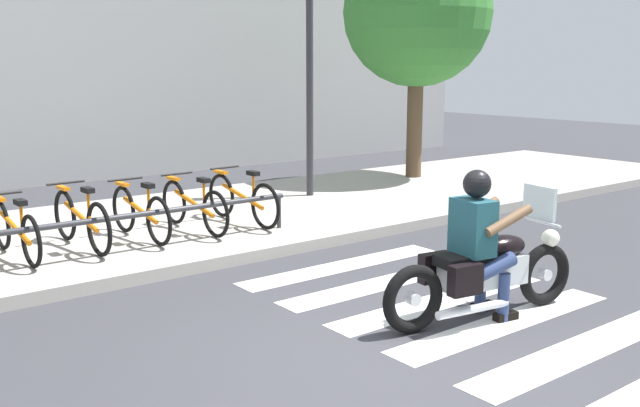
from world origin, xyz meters
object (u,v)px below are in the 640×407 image
rider (479,235)px  bicycle_3 (15,230)px  motorcycle (484,272)px  street_lamp (310,68)px  bicycle_4 (81,220)px  bicycle_6 (194,206)px  tree_near_rack (417,13)px  bike_rack (64,227)px  bicycle_7 (242,199)px  bicycle_5 (140,213)px

rider → bicycle_3: (-2.98, 4.34, -0.34)m
motorcycle → street_lamp: street_lamp is taller
rider → bicycle_4: bearing=117.0°
motorcycle → bicycle_6: 4.42m
rider → street_lamp: bearing=68.3°
motorcycle → tree_near_rack: bearing=49.7°
bike_rack → bicycle_3: bearing=124.7°
bicycle_6 → bicycle_7: 0.77m
bicycle_5 → bike_rack: (-1.15, -0.55, 0.08)m
bicycle_5 → bicycle_7: size_ratio=0.93×
tree_near_rack → bike_rack: bearing=-164.4°
bicycle_4 → bike_rack: bearing=-124.7°
rider → bicycle_5: bearing=108.4°
rider → bicycle_5: rider is taller
bicycle_7 → tree_near_rack: tree_near_rack is taller
bicycle_5 → bicycle_6: bearing=0.0°
motorcycle → tree_near_rack: tree_near_rack is taller
bicycle_4 → motorcycle: bearing=-62.3°
bike_rack → street_lamp: 5.40m
bicycle_4 → bicycle_7: 2.31m
motorcycle → bicycle_4: motorcycle is taller
rider → bike_rack: (-2.60, 3.79, -0.25)m
motorcycle → bicycle_3: 5.32m
bicycle_4 → bicycle_7: size_ratio=0.98×
bicycle_4 → bike_rack: 0.68m
bicycle_4 → street_lamp: 4.92m
bike_rack → rider: bearing=-55.6°
bicycle_4 → tree_near_rack: (7.34, 1.60, 2.87)m
bike_rack → bicycle_7: bearing=11.6°
bicycle_3 → bicycle_4: size_ratio=0.98×
motorcycle → bicycle_3: motorcycle is taller
rider → bicycle_4: (-2.21, 4.34, -0.32)m
bicycle_6 → bicycle_7: (0.77, -0.00, 0.01)m
bicycle_4 → bike_rack: (-0.38, -0.55, 0.07)m
street_lamp → tree_near_rack: tree_near_rack is taller
rider → tree_near_rack: 8.25m
motorcycle → bicycle_4: 4.92m
bicycle_3 → rider: bearing=-55.5°
tree_near_rack → street_lamp: bearing=-172.2°
bicycle_3 → tree_near_rack: size_ratio=0.34×
motorcycle → rider: size_ratio=1.55×
bicycle_4 → tree_near_rack: size_ratio=0.35×
street_lamp → tree_near_rack: size_ratio=0.78×
bicycle_3 → tree_near_rack: 8.75m
motorcycle → bike_rack: (-2.67, 3.80, 0.12)m
motorcycle → bicycle_6: size_ratio=1.30×
bike_rack → street_lamp: (4.80, 1.75, 1.75)m
bicycle_5 → motorcycle: bearing=-70.8°
bicycle_4 → bicycle_5: bicycle_4 is taller
rider → street_lamp: (2.20, 5.54, 1.51)m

